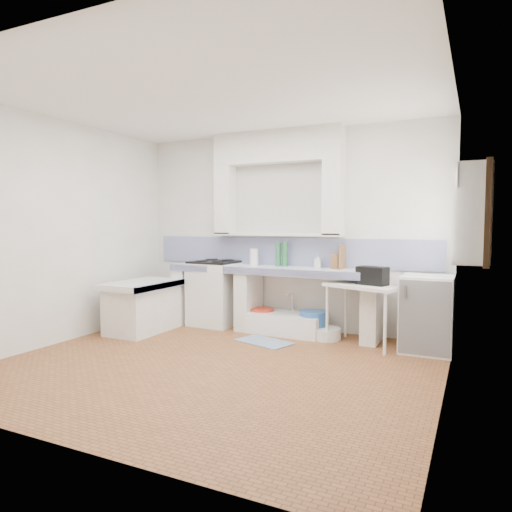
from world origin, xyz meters
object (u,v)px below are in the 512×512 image
at_px(stove, 215,294).
at_px(sink, 287,324).
at_px(side_table, 364,315).
at_px(fridge, 427,314).

bearing_deg(stove, sink, -0.34).
distance_m(stove, side_table, 2.27).
distance_m(sink, fridge, 1.85).
bearing_deg(stove, fridge, -1.73).
height_order(stove, sink, stove).
bearing_deg(side_table, fridge, 23.25).
height_order(stove, side_table, stove).
relative_size(stove, sink, 0.89).
distance_m(side_table, fridge, 0.73).
bearing_deg(fridge, stove, 176.05).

